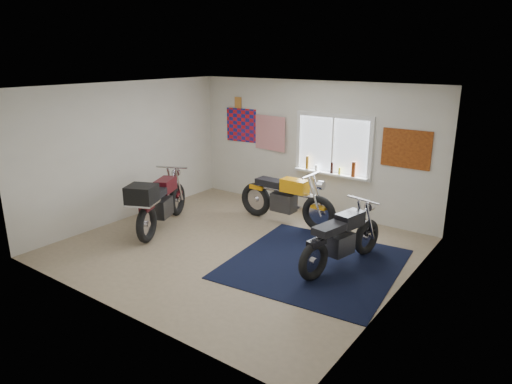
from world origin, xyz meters
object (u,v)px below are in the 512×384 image
Objects in this scene: black_chrome_bike at (342,240)px; yellow_triumph at (286,200)px; navy_rug at (314,264)px; maroon_tourer at (158,202)px.

yellow_triumph is at bearing 68.71° from black_chrome_bike.
maroon_tourer reaches higher than navy_rug.
maroon_tourer is at bearing -171.98° from navy_rug.
yellow_triumph is 1.11× the size of black_chrome_bike.
yellow_triumph reaches higher than navy_rug.
yellow_triumph is (-1.37, 1.30, 0.47)m from navy_rug.
black_chrome_bike is at bearing -32.53° from yellow_triumph.
navy_rug is 1.21× the size of yellow_triumph.
navy_rug is at bearing -105.93° from maroon_tourer.
navy_rug is 3.15m from maroon_tourer.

